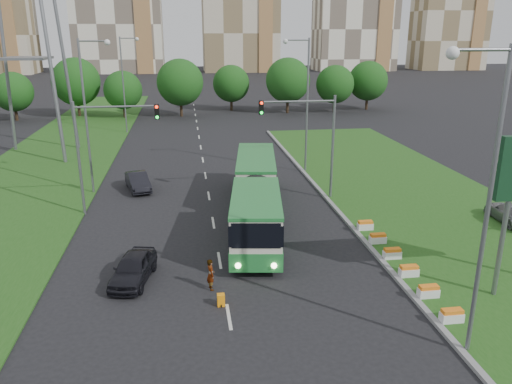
{
  "coord_description": "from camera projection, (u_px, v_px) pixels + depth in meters",
  "views": [
    {
      "loc": [
        -4.57,
        -25.9,
        12.29
      ],
      "look_at": [
        -0.28,
        4.34,
        2.6
      ],
      "focal_mm": 35.0,
      "sensor_mm": 36.0,
      "label": 1
    }
  ],
  "objects": [
    {
      "name": "midrise_east",
      "position": [
        451.0,
        11.0,
        176.32
      ],
      "size": [
        24.0,
        14.0,
        40.0
      ],
      "primitive_type": "cube",
      "color": "beige",
      "rests_on": "ground"
    },
    {
      "name": "traffic_mast_median",
      "position": [
        312.0,
        131.0,
        37.23
      ],
      "size": [
        5.76,
        0.32,
        8.0
      ],
      "color": "slate",
      "rests_on": "ground"
    },
    {
      "name": "car_left_near",
      "position": [
        133.0,
        268.0,
        25.81
      ],
      "size": [
        2.54,
        4.53,
        1.45
      ],
      "primitive_type": "imported",
      "rotation": [
        0.0,
        0.0,
        -0.2
      ],
      "color": "black",
      "rests_on": "ground"
    },
    {
      "name": "car_left_far",
      "position": [
        138.0,
        181.0,
        40.98
      ],
      "size": [
        2.57,
        4.63,
        1.45
      ],
      "primitive_type": "imported",
      "rotation": [
        0.0,
        0.0,
        0.25
      ],
      "color": "black",
      "rests_on": "ground"
    },
    {
      "name": "shopping_trolley",
      "position": [
        221.0,
        300.0,
        23.55
      ],
      "size": [
        0.35,
        0.37,
        0.6
      ],
      "rotation": [
        0.0,
        0.0,
        0.02
      ],
      "color": "orange",
      "rests_on": "ground"
    },
    {
      "name": "ground",
      "position": [
        271.0,
        257.0,
        28.78
      ],
      "size": [
        360.0,
        360.0,
        0.0
      ],
      "primitive_type": "plane",
      "color": "black",
      "rests_on": "ground"
    },
    {
      "name": "grass_median",
      "position": [
        421.0,
        202.0,
        38.04
      ],
      "size": [
        14.0,
        60.0,
        0.15
      ],
      "primitive_type": "cube",
      "color": "#1F4E16",
      "rests_on": "ground"
    },
    {
      "name": "traffic_mast_left",
      "position": [
        101.0,
        140.0,
        34.26
      ],
      "size": [
        5.76,
        0.32,
        8.0
      ],
      "color": "slate",
      "rests_on": "ground"
    },
    {
      "name": "articulated_bus",
      "position": [
        254.0,
        194.0,
        34.22
      ],
      "size": [
        2.83,
        18.18,
        2.99
      ],
      "rotation": [
        0.0,
        0.0,
        -0.14
      ],
      "color": "beige",
      "rests_on": "ground"
    },
    {
      "name": "flower_planters",
      "position": [
        400.0,
        262.0,
        27.18
      ],
      "size": [
        1.1,
        11.5,
        0.6
      ],
      "primitive_type": null,
      "color": "white",
      "rests_on": "grass_median"
    },
    {
      "name": "street_lamps",
      "position": [
        208.0,
        125.0,
        36.0
      ],
      "size": [
        36.0,
        60.0,
        12.0
      ],
      "primitive_type": null,
      "color": "slate",
      "rests_on": "ground"
    },
    {
      "name": "tree_line",
      "position": [
        275.0,
        84.0,
        80.65
      ],
      "size": [
        120.0,
        8.0,
        9.0
      ],
      "primitive_type": null,
      "color": "#144412",
      "rests_on": "ground"
    },
    {
      "name": "lane_markings",
      "position": [
        205.0,
        170.0,
        47.25
      ],
      "size": [
        0.2,
        100.0,
        0.01
      ],
      "primitive_type": null,
      "color": "silver",
      "rests_on": "ground"
    },
    {
      "name": "left_verge",
      "position": [
        52.0,
        162.0,
        49.94
      ],
      "size": [
        12.0,
        110.0,
        0.1
      ],
      "primitive_type": "cube",
      "color": "#1F4E16",
      "rests_on": "ground"
    },
    {
      "name": "apartment_tower_east",
      "position": [
        356.0,
        0.0,
        170.58
      ],
      "size": [
        27.0,
        15.0,
        47.0
      ],
      "primitive_type": "cube",
      "color": "#EEE8CF",
      "rests_on": "ground"
    },
    {
      "name": "pedestrian",
      "position": [
        211.0,
        274.0,
        24.93
      ],
      "size": [
        0.5,
        0.66,
        1.64
      ],
      "primitive_type": "imported",
      "rotation": [
        0.0,
        0.0,
        1.76
      ],
      "color": "gray",
      "rests_on": "ground"
    },
    {
      "name": "car_median",
      "position": [
        512.0,
        213.0,
        33.52
      ],
      "size": [
        2.23,
        4.77,
        1.35
      ],
      "primitive_type": "imported",
      "rotation": [
        0.0,
        0.0,
        3.07
      ],
      "color": "gray",
      "rests_on": "grass_median"
    },
    {
      "name": "median_kerb",
      "position": [
        333.0,
        206.0,
        37.11
      ],
      "size": [
        0.3,
        60.0,
        0.18
      ],
      "primitive_type": "cube",
      "color": "gray",
      "rests_on": "ground"
    }
  ]
}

